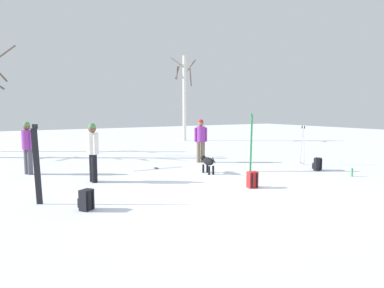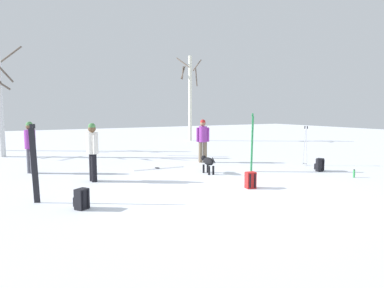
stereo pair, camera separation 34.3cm
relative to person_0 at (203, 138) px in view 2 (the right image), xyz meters
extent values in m
plane|color=white|center=(-1.89, -4.20, -0.98)|extent=(60.00, 60.00, 0.00)
cylinder|color=#72604C|center=(-0.08, 0.03, -0.57)|extent=(0.16, 0.16, 0.82)
cylinder|color=#72604C|center=(0.08, -0.03, -0.57)|extent=(0.16, 0.16, 0.82)
cylinder|color=purple|center=(0.00, 0.00, 0.15)|extent=(0.34, 0.34, 0.62)
sphere|color=#997051|center=(0.00, 0.00, 0.57)|extent=(0.22, 0.22, 0.22)
sphere|color=#B22626|center=(0.00, 0.00, 0.63)|extent=(0.21, 0.21, 0.21)
cylinder|color=purple|center=(-0.20, 0.08, 0.13)|extent=(0.10, 0.10, 0.56)
cylinder|color=purple|center=(0.20, -0.08, 0.13)|extent=(0.10, 0.10, 0.56)
cylinder|color=black|center=(-4.64, -1.57, -0.57)|extent=(0.16, 0.16, 0.82)
cylinder|color=black|center=(-4.66, -1.39, -0.57)|extent=(0.16, 0.16, 0.82)
cylinder|color=silver|center=(-4.65, -1.48, 0.15)|extent=(0.34, 0.34, 0.62)
sphere|color=brown|center=(-4.65, -1.48, 0.57)|extent=(0.22, 0.22, 0.22)
sphere|color=#4C8C4C|center=(-4.65, -1.48, 0.63)|extent=(0.21, 0.21, 0.21)
cylinder|color=silver|center=(-4.63, -1.69, 0.13)|extent=(0.10, 0.10, 0.56)
cylinder|color=silver|center=(-4.67, -1.27, 0.13)|extent=(0.10, 0.10, 0.56)
cylinder|color=#4C4C56|center=(-6.10, 0.71, -0.57)|extent=(0.16, 0.16, 0.82)
cylinder|color=#4C4C56|center=(-6.19, 0.87, -0.57)|extent=(0.16, 0.16, 0.82)
cylinder|color=purple|center=(-6.15, 0.79, 0.15)|extent=(0.34, 0.34, 0.62)
sphere|color=brown|center=(-6.15, 0.79, 0.57)|extent=(0.22, 0.22, 0.22)
sphere|color=#4C8C4C|center=(-6.15, 0.79, 0.63)|extent=(0.21, 0.21, 0.21)
cylinder|color=purple|center=(-6.04, 0.61, 0.13)|extent=(0.10, 0.10, 0.56)
cylinder|color=purple|center=(-6.25, 0.98, 0.13)|extent=(0.10, 0.10, 0.56)
ellipsoid|color=black|center=(-1.06, -2.12, -0.57)|extent=(0.26, 0.61, 0.26)
sphere|color=black|center=(-1.04, -1.79, -0.51)|extent=(0.18, 0.18, 0.18)
ellipsoid|color=black|center=(-1.04, -1.73, -0.53)|extent=(0.07, 0.10, 0.06)
cylinder|color=black|center=(-1.09, -2.47, -0.49)|extent=(0.05, 0.19, 0.17)
cylinder|color=black|center=(-1.13, -1.92, -0.84)|extent=(0.07, 0.07, 0.28)
cylinder|color=black|center=(-0.97, -1.93, -0.84)|extent=(0.07, 0.07, 0.28)
cylinder|color=black|center=(-1.15, -2.31, -0.84)|extent=(0.07, 0.07, 0.28)
cylinder|color=black|center=(-1.00, -2.32, -0.84)|extent=(0.07, 0.07, 0.28)
cube|color=black|center=(-6.29, -3.18, -0.13)|extent=(0.12, 0.05, 1.70)
cube|color=black|center=(-6.29, -3.18, 0.76)|extent=(0.06, 0.03, 0.10)
cube|color=black|center=(-6.35, -3.16, -0.13)|extent=(0.12, 0.05, 1.70)
cube|color=black|center=(-6.35, -3.16, 0.76)|extent=(0.06, 0.03, 0.10)
cube|color=green|center=(0.46, -2.50, -0.04)|extent=(0.13, 0.08, 1.89)
cube|color=green|center=(0.46, -2.50, 0.94)|extent=(0.06, 0.04, 0.10)
cube|color=green|center=(0.40, -2.53, -0.04)|extent=(0.13, 0.08, 1.89)
cube|color=green|center=(0.40, -2.53, 0.94)|extent=(0.06, 0.04, 0.10)
cube|color=white|center=(-2.12, -0.42, -0.97)|extent=(1.90, 0.15, 0.02)
cube|color=#333338|center=(-2.17, -0.42, -0.95)|extent=(0.12, 0.07, 0.03)
cube|color=white|center=(-2.12, -0.52, -0.97)|extent=(1.90, 0.15, 0.02)
cube|color=#333338|center=(-2.17, -0.52, -0.95)|extent=(0.12, 0.07, 0.03)
cylinder|color=#B2B2BC|center=(2.99, -2.46, -0.29)|extent=(0.02, 0.10, 1.39)
cylinder|color=black|center=(2.99, -2.46, 0.46)|extent=(0.04, 0.04, 0.10)
cylinder|color=black|center=(2.99, -2.46, -0.91)|extent=(0.07, 0.07, 0.01)
cylinder|color=#B2B2BC|center=(2.99, -2.58, -0.29)|extent=(0.02, 0.10, 1.39)
cylinder|color=black|center=(2.99, -2.58, 0.46)|extent=(0.04, 0.04, 0.10)
cylinder|color=black|center=(2.99, -2.58, -0.91)|extent=(0.07, 0.07, 0.01)
cube|color=red|center=(-1.16, -4.42, -0.76)|extent=(0.29, 0.25, 0.44)
cube|color=red|center=(-1.14, -4.29, -0.83)|extent=(0.20, 0.10, 0.20)
cube|color=black|center=(-1.12, -4.54, -0.76)|extent=(0.04, 0.03, 0.37)
cube|color=black|center=(-1.26, -4.52, -0.76)|extent=(0.04, 0.03, 0.37)
cube|color=black|center=(2.50, -3.61, -0.76)|extent=(0.32, 0.28, 0.44)
cube|color=black|center=(2.46, -3.49, -0.83)|extent=(0.20, 0.13, 0.20)
cube|color=black|center=(2.61, -3.69, -0.76)|extent=(0.04, 0.04, 0.37)
cube|color=black|center=(2.48, -3.74, -0.76)|extent=(0.04, 0.04, 0.37)
cube|color=black|center=(-5.50, -4.18, -0.76)|extent=(0.33, 0.31, 0.44)
cube|color=black|center=(-5.58, -4.07, -0.83)|extent=(0.20, 0.16, 0.20)
cube|color=black|center=(-5.38, -4.23, -0.76)|extent=(0.04, 0.04, 0.37)
cube|color=black|center=(-5.50, -4.31, -0.76)|extent=(0.04, 0.04, 0.37)
cylinder|color=green|center=(2.55, -4.88, -0.86)|extent=(0.06, 0.06, 0.23)
cylinder|color=black|center=(2.55, -4.88, -0.73)|extent=(0.04, 0.04, 0.02)
cylinder|color=silver|center=(-6.96, 5.70, 1.65)|extent=(0.23, 0.23, 5.27)
cylinder|color=brown|center=(-6.52, 6.20, 3.53)|extent=(1.08, 0.98, 0.83)
cylinder|color=brown|center=(-6.87, 5.25, 2.85)|extent=(0.97, 0.28, 1.13)
cylinder|color=silver|center=(4.08, 8.43, 1.83)|extent=(0.23, 0.23, 5.63)
cylinder|color=brown|center=(4.60, 8.43, 4.05)|extent=(0.09, 1.09, 0.65)
cylinder|color=brown|center=(3.47, 8.31, 4.15)|extent=(0.34, 1.28, 0.77)
cylinder|color=brown|center=(4.41, 8.19, 3.26)|extent=(0.60, 0.76, 1.17)
cylinder|color=brown|center=(3.72, 8.76, 3.57)|extent=(0.75, 0.81, 0.96)
cylinder|color=brown|center=(3.66, 8.69, 3.55)|extent=(0.60, 0.93, 0.98)
camera|label=1|loc=(-7.16, -11.22, 1.13)|focal=31.50mm
camera|label=2|loc=(-6.86, -11.40, 1.13)|focal=31.50mm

